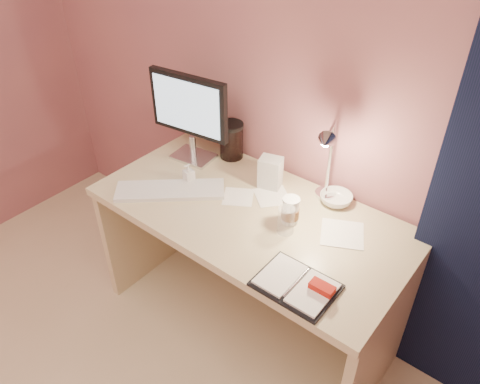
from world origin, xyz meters
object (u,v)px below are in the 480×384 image
Objects in this scene: desk at (260,240)px; planner at (298,285)px; keyboard at (170,190)px; clear_cup at (286,220)px; desk_lamp at (313,154)px; product_box at (270,173)px; monitor at (190,110)px; lotion_bottle at (189,174)px; dark_jar at (231,142)px; coffee_cup at (290,211)px; bowl at (336,199)px.

desk is 0.56m from planner.
planner is at bearing -50.14° from keyboard.
desk_lamp is (-0.03, 0.23, 0.19)m from clear_cup.
product_box is at bearing 164.04° from desk_lamp.
monitor is (-0.49, 0.08, 0.49)m from desk.
dark_jar reaches higher than lotion_bottle.
desk is 3.49× the size of desk_lamp.
desk is at bearing -16.88° from monitor.
desk_lamp is (0.16, 0.13, 0.48)m from desk.
product_box reaches higher than desk.
dark_jar is at bearing 148.10° from desk.
dark_jar reaches higher than product_box.
lotion_bottle is at bearing -166.42° from desk.
desk_lamp is at bearing -2.97° from monitor.
desk is at bearing 170.22° from coffee_cup.
lotion_bottle is at bearing -162.54° from product_box.
coffee_cup is (0.17, -0.03, 0.28)m from desk.
clear_cup is at bearing 132.70° from planner.
desk is at bearing -13.41° from keyboard.
desk is 0.51m from dark_jar.
product_box is (0.33, 0.33, 0.06)m from keyboard.
keyboard is (-0.37, -0.20, 0.24)m from desk.
dark_jar reaches higher than desk.
keyboard is 0.12m from lotion_bottle.
clear_cup is at bearing -29.79° from dark_jar.
coffee_cup is 1.01× the size of clear_cup.
desk is 0.70m from monitor.
product_box is 0.27m from desk_lamp.
monitor is at bearing 128.52° from lotion_bottle.
bowl is 0.61m from dark_jar.
clear_cup reaches higher than desk.
monitor is 0.49m from product_box.
desk_lamp is at bearing 97.80° from clear_cup.
lotion_bottle is 0.31m from dark_jar.
keyboard is 1.23× the size of desk_lamp.
product_box is (0.31, 0.21, 0.03)m from lotion_bottle.
dark_jar is (0.01, 0.30, 0.03)m from lotion_bottle.
coffee_cup is 0.25m from bowl.
planner is 0.92m from dark_jar.
product_box reaches higher than lotion_bottle.
clear_cup is 0.55m from lotion_bottle.
bowl is at bearing 69.70° from coffee_cup.
clear_cup is (0.56, 0.10, 0.05)m from keyboard.
product_box is at bearing -1.63° from monitor.
desk is 9.36× the size of product_box.
desk_lamp is at bearing -143.42° from bowl.
bowl is at bearing -1.18° from dark_jar.
keyboard is at bearing -151.88° from desk.
coffee_cup is at bearing -110.30° from bowl.
keyboard is at bearing -165.63° from desk_lamp.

